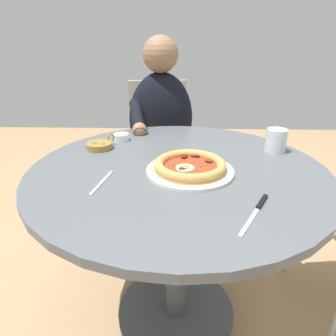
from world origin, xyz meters
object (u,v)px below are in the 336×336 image
(pizza_on_plate, at_px, (190,167))
(olive_pan, at_px, (100,145))
(dining_table, at_px, (177,204))
(diner_person, at_px, (161,152))
(ramekin_capers, at_px, (121,137))
(water_glass, at_px, (276,142))
(cafe_chair_diner, at_px, (159,141))
(steak_knife, at_px, (258,208))
(fork_utensil, at_px, (102,182))

(pizza_on_plate, bearing_deg, olive_pan, 149.03)
(dining_table, bearing_deg, diner_person, 98.08)
(pizza_on_plate, xyz_separation_m, olive_pan, (-0.36, 0.22, -0.00))
(ramekin_capers, bearing_deg, water_glass, -10.34)
(diner_person, bearing_deg, pizza_on_plate, -79.50)
(pizza_on_plate, bearing_deg, diner_person, 100.50)
(olive_pan, xyz_separation_m, diner_person, (0.22, 0.53, -0.22))
(olive_pan, distance_m, cafe_chair_diner, 0.73)
(dining_table, xyz_separation_m, steak_knife, (0.21, -0.28, 0.16))
(fork_utensil, height_order, diner_person, diner_person)
(water_glass, relative_size, olive_pan, 0.80)
(ramekin_capers, bearing_deg, cafe_chair_diner, 76.78)
(ramekin_capers, height_order, olive_pan, olive_pan)
(steak_knife, relative_size, fork_utensil, 1.14)
(pizza_on_plate, xyz_separation_m, cafe_chair_diner, (-0.16, 0.89, -0.21))
(cafe_chair_diner, bearing_deg, fork_utensil, -96.89)
(olive_pan, height_order, cafe_chair_diner, cafe_chair_diner)
(diner_person, bearing_deg, olive_pan, -112.77)
(dining_table, distance_m, fork_utensil, 0.32)
(water_glass, height_order, diner_person, diner_person)
(ramekin_capers, bearing_deg, diner_person, 70.00)
(dining_table, relative_size, olive_pan, 9.12)
(steak_knife, height_order, olive_pan, olive_pan)
(steak_knife, xyz_separation_m, diner_person, (-0.31, 0.97, -0.21))
(pizza_on_plate, height_order, olive_pan, olive_pan)
(water_glass, height_order, fork_utensil, water_glass)
(pizza_on_plate, distance_m, ramekin_capers, 0.43)
(dining_table, height_order, steak_knife, steak_knife)
(olive_pan, bearing_deg, dining_table, -26.82)
(dining_table, distance_m, diner_person, 0.70)
(water_glass, xyz_separation_m, ramekin_capers, (-0.64, 0.12, -0.02))
(pizza_on_plate, distance_m, steak_knife, 0.28)
(water_glass, relative_size, diner_person, 0.08)
(fork_utensil, bearing_deg, olive_pan, 105.45)
(dining_table, height_order, pizza_on_plate, pizza_on_plate)
(water_glass, relative_size, ramekin_capers, 1.33)
(dining_table, bearing_deg, fork_utensil, -148.84)
(pizza_on_plate, relative_size, fork_utensil, 1.77)
(ramekin_capers, xyz_separation_m, cafe_chair_diner, (0.13, 0.57, -0.21))
(pizza_on_plate, bearing_deg, cafe_chair_diner, 99.97)
(pizza_on_plate, height_order, cafe_chair_diner, cafe_chair_diner)
(water_glass, bearing_deg, pizza_on_plate, -149.01)
(ramekin_capers, xyz_separation_m, diner_person, (0.15, 0.42, -0.23))
(pizza_on_plate, bearing_deg, dining_table, 126.41)
(steak_knife, bearing_deg, water_glass, 67.72)
(steak_knife, distance_m, olive_pan, 0.69)
(ramekin_capers, xyz_separation_m, fork_utensil, (0.01, -0.41, -0.01))
(dining_table, xyz_separation_m, ramekin_capers, (-0.25, 0.27, 0.17))
(steak_knife, relative_size, diner_person, 0.16)
(water_glass, distance_m, cafe_chair_diner, 0.88)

